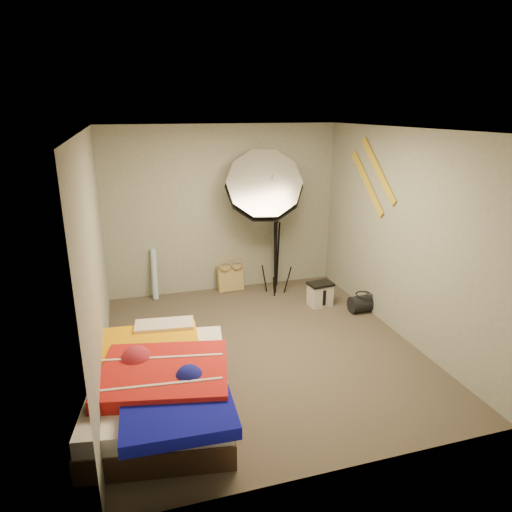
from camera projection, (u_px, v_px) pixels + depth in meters
name	position (u px, v px, depth m)	size (l,w,h in m)	color
floor	(262.00, 348.00, 5.40)	(4.00, 4.00, 0.00)	brown
ceiling	(263.00, 129.00, 4.63)	(4.00, 4.00, 0.00)	silver
wall_back	(223.00, 210.00, 6.84)	(3.50, 3.50, 0.00)	#9EA192
wall_front	(348.00, 326.00, 3.19)	(3.50, 3.50, 0.00)	#9EA192
wall_left	(95.00, 261.00, 4.54)	(4.00, 4.00, 0.00)	#9EA192
wall_right	(401.00, 235.00, 5.49)	(4.00, 4.00, 0.00)	#9EA192
tote_bag	(230.00, 278.00, 7.06)	(0.40, 0.12, 0.40)	tan
wrapping_roll	(154.00, 274.00, 6.72)	(0.09, 0.09, 0.75)	#649DD4
camera_case	(320.00, 295.00, 6.53)	(0.32, 0.23, 0.32)	beige
duffel_bag	(363.00, 304.00, 6.34)	(0.23, 0.23, 0.38)	black
wall_stripe_upper	(378.00, 170.00, 5.81)	(0.02, 1.10, 0.10)	gold
wall_stripe_lower	(367.00, 183.00, 6.10)	(0.02, 1.10, 0.10)	gold
bed	(162.00, 384.00, 4.23)	(1.49, 2.02, 0.52)	#422B1F
photo_umbrella	(264.00, 187.00, 6.38)	(1.45, 1.15, 2.30)	black
camera_tripod	(276.00, 246.00, 7.12)	(0.08, 0.08, 1.14)	black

